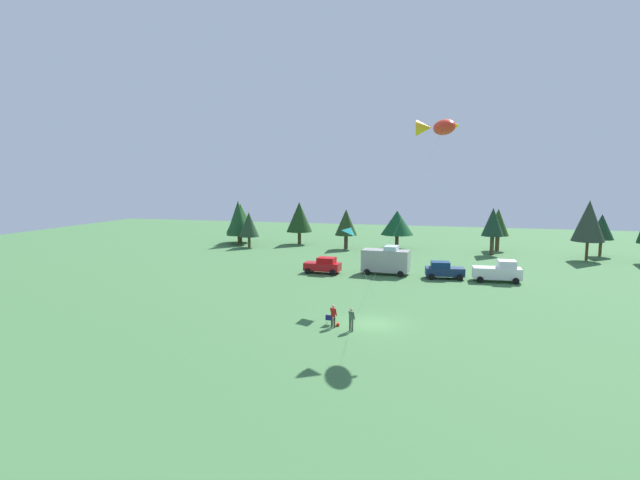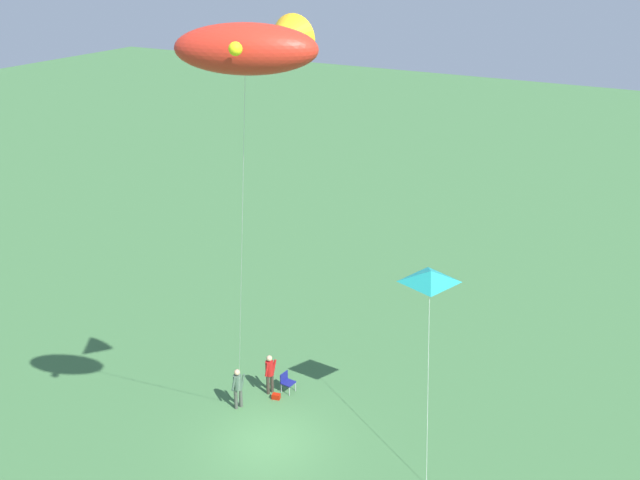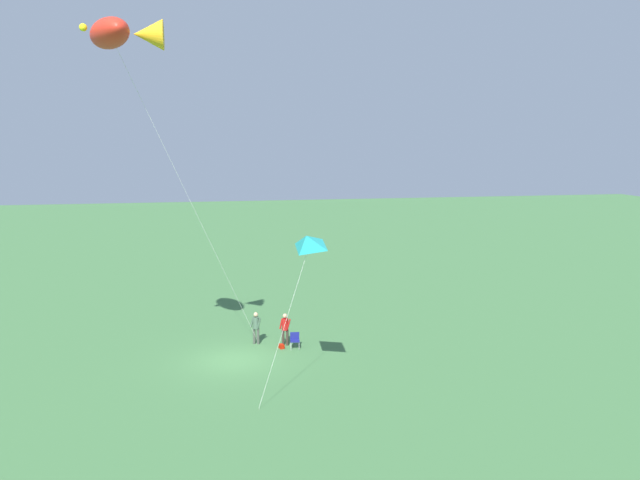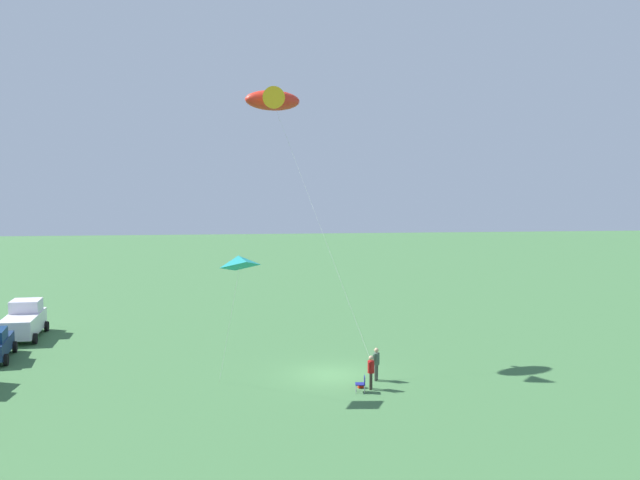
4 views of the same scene
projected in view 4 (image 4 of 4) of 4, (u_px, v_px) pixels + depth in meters
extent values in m
plane|color=#3D6C3C|center=(330.00, 375.00, 40.37)|extent=(160.00, 160.00, 0.00)
cylinder|color=#40473D|center=(376.00, 373.00, 39.19)|extent=(0.14, 0.14, 0.85)
cylinder|color=#40473D|center=(377.00, 372.00, 39.39)|extent=(0.14, 0.14, 0.85)
cylinder|color=#3E5846|center=(376.00, 359.00, 39.21)|extent=(0.46, 0.46, 0.62)
sphere|color=tan|center=(376.00, 350.00, 39.17)|extent=(0.24, 0.24, 0.24)
cylinder|color=#3E5846|center=(374.00, 359.00, 39.05)|extent=(0.24, 0.18, 0.56)
cylinder|color=#3E5846|center=(376.00, 357.00, 39.42)|extent=(0.23, 0.18, 0.56)
cube|color=navy|center=(360.00, 384.00, 37.28)|extent=(0.53, 0.53, 0.04)
cube|color=navy|center=(365.00, 380.00, 37.26)|extent=(0.48, 0.09, 0.40)
cylinder|color=#A5A8AD|center=(356.00, 389.00, 37.09)|extent=(0.03, 0.03, 0.42)
cylinder|color=#A5A8AD|center=(356.00, 387.00, 37.51)|extent=(0.03, 0.03, 0.42)
cylinder|color=#A5A8AD|center=(365.00, 389.00, 37.09)|extent=(0.03, 0.03, 0.42)
cylinder|color=#A5A8AD|center=(364.00, 387.00, 37.51)|extent=(0.03, 0.03, 0.42)
cylinder|color=#342D24|center=(371.00, 382.00, 37.65)|extent=(0.14, 0.14, 0.85)
cylinder|color=#342D24|center=(371.00, 380.00, 37.87)|extent=(0.14, 0.14, 0.85)
cylinder|color=#A51614|center=(371.00, 367.00, 37.69)|extent=(0.42, 0.42, 0.62)
sphere|color=tan|center=(371.00, 358.00, 37.64)|extent=(0.24, 0.24, 0.24)
cylinder|color=#A51614|center=(369.00, 367.00, 37.50)|extent=(0.25, 0.15, 0.55)
cylinder|color=#A51614|center=(370.00, 365.00, 37.89)|extent=(0.23, 0.14, 0.56)
cube|color=#AB1907|center=(361.00, 386.00, 38.01)|extent=(0.29, 0.37, 0.22)
cylinder|color=black|center=(6.00, 360.00, 42.12)|extent=(0.70, 0.31, 0.68)
cylinder|color=black|center=(15.00, 347.00, 45.05)|extent=(0.70, 0.31, 0.68)
cube|color=silver|center=(23.00, 324.00, 48.71)|extent=(5.11, 2.30, 1.20)
cube|color=silver|center=(26.00, 306.00, 49.59)|extent=(1.91, 1.95, 0.80)
cylinder|color=black|center=(13.00, 327.00, 50.38)|extent=(0.69, 0.26, 0.68)
cylinder|color=black|center=(47.00, 326.00, 50.71)|extent=(0.69, 0.26, 0.68)
cylinder|color=black|center=(35.00, 339.00, 47.17)|extent=(0.69, 0.26, 0.68)
ellipsoid|color=red|center=(273.00, 100.00, 43.27)|extent=(2.45, 3.63, 1.19)
cone|color=yellow|center=(273.00, 98.00, 41.78)|extent=(1.17, 1.24, 1.24)
sphere|color=yellow|center=(266.00, 99.00, 44.14)|extent=(0.30, 0.30, 0.30)
cylinder|color=silver|center=(323.00, 234.00, 41.24)|extent=(6.19, 5.27, 14.99)
cylinder|color=#4C3823|center=(378.00, 381.00, 39.21)|extent=(0.04, 0.04, 0.01)
pyramid|color=teal|center=(238.00, 261.00, 36.43)|extent=(1.72, 1.93, 0.91)
cylinder|color=silver|center=(229.00, 326.00, 37.77)|extent=(2.29, 1.17, 6.38)
cylinder|color=#4C3823|center=(219.00, 381.00, 39.17)|extent=(0.04, 0.04, 0.01)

